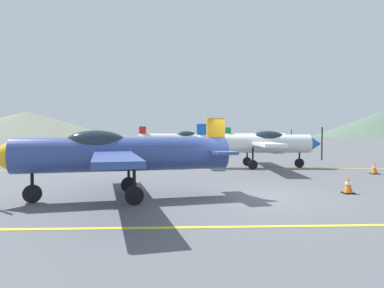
# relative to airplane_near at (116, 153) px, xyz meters

# --- Properties ---
(ground_plane) EXTENTS (400.00, 400.00, 0.00)m
(ground_plane) POSITION_rel_airplane_near_xyz_m (4.39, 0.18, -1.43)
(ground_plane) COLOR #54565B
(apron_line_near) EXTENTS (80.00, 0.16, 0.01)m
(apron_line_near) POSITION_rel_airplane_near_xyz_m (4.39, -3.36, -1.42)
(apron_line_near) COLOR yellow
(apron_line_near) RESTS_ON ground_plane
(apron_line_far) EXTENTS (80.00, 0.16, 0.01)m
(apron_line_far) POSITION_rel_airplane_near_xyz_m (4.39, 8.37, -1.42)
(apron_line_far) COLOR yellow
(apron_line_far) RESTS_ON ground_plane
(airplane_near) EXTENTS (7.42, 8.46, 2.54)m
(airplane_near) POSITION_rel_airplane_near_xyz_m (0.00, 0.00, 0.00)
(airplane_near) COLOR #33478C
(airplane_near) RESTS_ON ground_plane
(airplane_mid) EXTENTS (7.35, 8.47, 2.54)m
(airplane_mid) POSITION_rel_airplane_near_xyz_m (6.59, 9.22, 0.00)
(airplane_mid) COLOR white
(airplane_mid) RESTS_ON ground_plane
(airplane_far) EXTENTS (7.39, 8.49, 2.54)m
(airplane_far) POSITION_rel_airplane_near_xyz_m (2.11, 19.73, 0.00)
(airplane_far) COLOR silver
(airplane_far) RESTS_ON ground_plane
(airplane_back) EXTENTS (7.30, 8.43, 2.54)m
(airplane_back) POSITION_rel_airplane_near_xyz_m (10.66, 26.87, 0.00)
(airplane_back) COLOR silver
(airplane_back) RESTS_ON ground_plane
(traffic_cone_front) EXTENTS (0.36, 0.36, 0.59)m
(traffic_cone_front) POSITION_rel_airplane_near_xyz_m (11.62, 5.92, -1.14)
(traffic_cone_front) COLOR black
(traffic_cone_front) RESTS_ON ground_plane
(traffic_cone_side) EXTENTS (0.36, 0.36, 0.59)m
(traffic_cone_side) POSITION_rel_airplane_near_xyz_m (7.68, 0.63, -1.14)
(traffic_cone_side) COLOR black
(traffic_cone_side) RESTS_ON ground_plane
(hill_left) EXTENTS (76.12, 76.12, 11.01)m
(hill_left) POSITION_rel_airplane_near_xyz_m (-65.04, 149.22, 4.08)
(hill_left) COLOR slate
(hill_left) RESTS_ON ground_plane
(hill_centerleft) EXTENTS (52.98, 52.98, 9.90)m
(hill_centerleft) POSITION_rel_airplane_near_xyz_m (80.27, 119.02, 3.52)
(hill_centerleft) COLOR #4C6651
(hill_centerleft) RESTS_ON ground_plane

